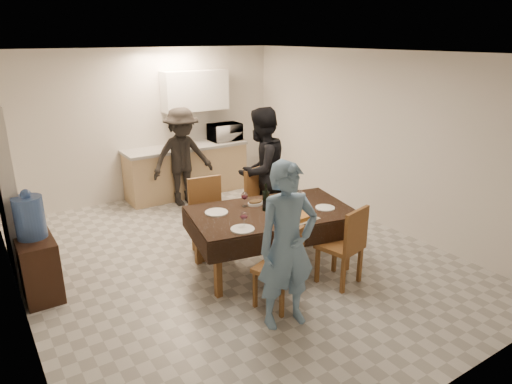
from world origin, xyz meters
The scene contains 33 objects.
floor centered at (0.00, 0.00, 0.00)m, with size 5.00×6.00×0.02m, color #BCBBB7.
ceiling centered at (0.00, 0.00, 2.60)m, with size 5.00×6.00×0.02m, color white.
wall_back centered at (0.00, 3.00, 1.30)m, with size 5.00×0.02×2.60m, color silver.
wall_front centered at (0.00, -3.00, 1.30)m, with size 5.00×0.02×2.60m, color silver.
wall_left centered at (-2.50, 0.00, 1.30)m, with size 0.02×6.00×2.60m, color silver.
wall_right centered at (2.50, 0.00, 1.30)m, with size 0.02×6.00×2.60m, color silver.
stub_partition centered at (-2.42, 1.20, 1.05)m, with size 0.15×1.40×2.10m, color beige.
kitchen_base_cabinet centered at (0.60, 2.68, 0.43)m, with size 2.20×0.60×0.86m, color tan.
kitchen_worktop centered at (0.60, 2.68, 0.89)m, with size 2.24×0.64×0.05m, color #9B9A96.
upper_cabinet centered at (0.90, 2.82, 1.85)m, with size 1.20×0.34×0.70m, color white.
dining_table centered at (0.27, -0.48, 0.73)m, with size 2.13×1.49×0.76m.
chair_near_left centered at (-0.18, -1.31, 0.56)m, with size 0.54×0.55×0.49m.
chair_near_right centered at (0.72, -1.32, 0.59)m, with size 0.53×0.54×0.52m.
chair_far_left centered at (-0.18, 0.18, 0.62)m, with size 0.52×0.52×0.55m.
chair_far_right centered at (0.72, 0.18, 0.62)m, with size 0.58×0.59×0.55m.
console centered at (-2.28, 0.43, 0.35)m, with size 0.38×0.76×0.70m, color #321B10.
water_jug centered at (-2.28, 0.43, 0.93)m, with size 0.31×0.31×0.47m, color #4467AD.
wine_bottle centered at (0.22, -0.43, 0.93)m, with size 0.08×0.08×0.34m, color black, non-canonical shape.
water_pitcher centered at (0.62, -0.53, 0.86)m, with size 0.13×0.13×0.20m, color white.
savoury_tart centered at (0.37, -0.86, 0.79)m, with size 0.44×0.33×0.06m, color #A87C31.
salad_bowl centered at (0.57, -0.30, 0.80)m, with size 0.18×0.18×0.07m, color white.
mushroom_dish centered at (0.22, -0.20, 0.78)m, with size 0.19×0.19×0.03m, color white.
wine_glass_a centered at (-0.28, -0.73, 0.85)m, with size 0.08×0.08×0.19m, color white, non-canonical shape.
wine_glass_b centered at (0.82, -0.23, 0.85)m, with size 0.08×0.08×0.17m, color white, non-canonical shape.
wine_glass_c centered at (0.07, -0.18, 0.86)m, with size 0.09×0.09×0.19m, color white, non-canonical shape.
plate_near_left centered at (-0.33, -0.78, 0.77)m, with size 0.27×0.27×0.02m, color white.
plate_near_right centered at (0.87, -0.78, 0.77)m, with size 0.24×0.24×0.01m, color white.
plate_far_left centered at (-0.33, -0.18, 0.77)m, with size 0.28×0.28×0.02m, color white.
plate_far_right centered at (0.87, -0.18, 0.77)m, with size 0.27×0.27×0.02m, color white.
microwave centered at (1.42, 2.68, 1.07)m, with size 0.57×0.39×0.32m, color white.
person_near centered at (-0.28, -1.53, 0.85)m, with size 0.62×0.41×1.71m, color #648AAE.
person_far centered at (0.82, 0.57, 0.92)m, with size 0.90×0.70×1.84m, color black.
person_kitchen centered at (0.33, 2.23, 0.84)m, with size 1.08×0.62×1.67m, color black.
Camera 1 is at (-2.73, -4.72, 2.79)m, focal length 32.00 mm.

